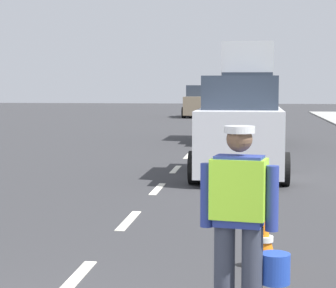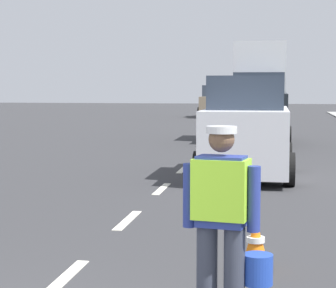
{
  "view_description": "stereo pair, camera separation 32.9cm",
  "coord_description": "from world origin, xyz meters",
  "views": [
    {
      "loc": [
        1.81,
        -3.72,
        2.01
      ],
      "look_at": [
        0.51,
        6.32,
        1.1
      ],
      "focal_mm": 69.89,
      "sensor_mm": 36.0,
      "label": 1
    },
    {
      "loc": [
        2.13,
        -3.67,
        2.01
      ],
      "look_at": [
        0.51,
        6.32,
        1.1
      ],
      "focal_mm": 69.89,
      "sensor_mm": 36.0,
      "label": 2
    }
  ],
  "objects": [
    {
      "name": "car_oncoming_third",
      "position": [
        -1.56,
        37.68,
        0.94
      ],
      "size": [
        1.9,
        3.86,
        2.02
      ],
      "color": "gray",
      "rests_on": "ground"
    },
    {
      "name": "lane_center_line",
      "position": [
        0.0,
        25.2,
        0.0
      ],
      "size": [
        0.14,
        46.4,
        0.01
      ],
      "color": "silver",
      "rests_on": "ground"
    },
    {
      "name": "road_worker",
      "position": [
        1.73,
        1.77,
        0.93
      ],
      "size": [
        0.77,
        0.36,
        1.67
      ],
      "color": "#383D4C",
      "rests_on": "ground"
    },
    {
      "name": "ground_plane",
      "position": [
        0.0,
        21.0,
        0.0
      ],
      "size": [
        96.0,
        96.0,
        0.0
      ],
      "primitive_type": "plane",
      "color": "#333335"
    },
    {
      "name": "traffic_cone_far",
      "position": [
        1.95,
        3.43,
        0.28
      ],
      "size": [
        0.36,
        0.36,
        0.57
      ],
      "color": "black",
      "rests_on": "ground"
    },
    {
      "name": "delivery_truck",
      "position": [
        1.62,
        19.76,
        1.61
      ],
      "size": [
        2.16,
        4.6,
        3.54
      ],
      "color": "black",
      "rests_on": "ground"
    },
    {
      "name": "car_outgoing_ahead",
      "position": [
        1.55,
        10.64,
        1.03
      ],
      "size": [
        2.03,
        3.8,
        2.21
      ],
      "color": "silver",
      "rests_on": "ground"
    }
  ]
}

